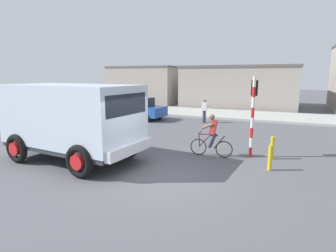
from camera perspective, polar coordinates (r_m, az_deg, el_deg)
The scene contains 11 objects.
ground_plane at distance 8.91m, azimuth -1.96°, elevation -10.73°, with size 120.00×120.00×0.00m, color #56565B.
sidewalk_far at distance 22.72m, azimuth 14.16°, elevation 2.32°, with size 80.00×5.00×0.16m, color #ADADA8.
truck_foreground at distance 10.86m, azimuth -19.36°, elevation 1.68°, with size 5.62×3.19×2.90m.
cyclist at distance 11.03m, azimuth 9.16°, elevation -1.98°, with size 1.73×0.50×1.72m.
traffic_light_pole at distance 11.16m, azimuth 17.46°, elevation 4.09°, with size 0.24×0.43×3.20m.
car_red_near at distance 20.38m, azimuth -6.21°, elevation 3.74°, with size 4.20×2.29×1.60m.
pedestrian_near_kerb at distance 18.84m, azimuth 7.63°, elevation 3.24°, with size 0.34×0.22×1.62m.
bollard_near at distance 10.02m, azimuth 20.64°, elevation -6.27°, with size 0.14×0.14×0.90m, color gold.
bollard_far at distance 11.37m, azimuth 21.03°, elevation -4.32°, with size 0.14×0.14×0.90m, color gold.
building_corner_left at distance 32.81m, azimuth -4.59°, elevation 8.67°, with size 7.94×5.35×4.24m.
building_mid_block at distance 29.48m, azimuth 14.99°, elevation 8.03°, with size 11.10×7.99×4.15m.
Camera 1 is at (3.57, -7.49, 3.25)m, focal length 29.03 mm.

